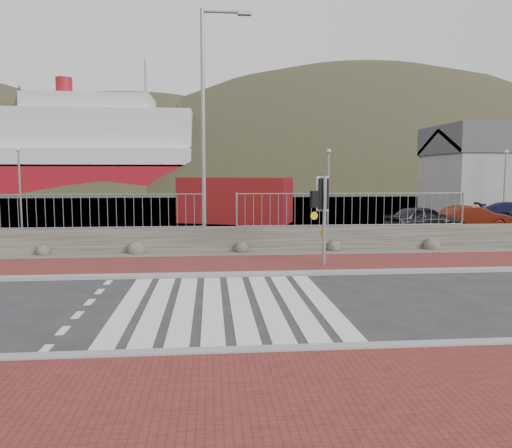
{
  "coord_description": "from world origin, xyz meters",
  "views": [
    {
      "loc": [
        -0.32,
        -10.54,
        2.84
      ],
      "look_at": [
        0.92,
        3.0,
        1.45
      ],
      "focal_mm": 35.0,
      "sensor_mm": 36.0,
      "label": 1
    }
  ],
  "objects": [
    {
      "name": "stone_wall",
      "position": [
        0.0,
        7.3,
        0.45
      ],
      "size": [
        40.0,
        0.6,
        0.9
      ],
      "primitive_type": "cube",
      "color": "#48443B",
      "rests_on": "ground"
    },
    {
      "name": "ferry",
      "position": [
        -24.65,
        67.9,
        5.36
      ],
      "size": [
        50.0,
        16.0,
        20.0
      ],
      "color": "maroon",
      "rests_on": "ground"
    },
    {
      "name": "traffic_signal_far",
      "position": [
        3.03,
        4.03,
        2.0
      ],
      "size": [
        0.68,
        0.36,
        2.76
      ],
      "rotation": [
        0.0,
        0.0,
        3.41
      ],
      "color": "gray",
      "rests_on": "ground"
    },
    {
      "name": "streetlight",
      "position": [
        -0.42,
        8.1,
        4.9
      ],
      "size": [
        1.85,
        0.24,
        8.72
      ],
      "rotation": [
        0.0,
        0.0,
        0.0
      ],
      "color": "gray",
      "rests_on": "ground"
    },
    {
      "name": "water",
      "position": [
        0.0,
        62.9,
        0.0
      ],
      "size": [
        220.0,
        50.0,
        0.05
      ],
      "primitive_type": "cube",
      "color": "#3F4C54",
      "rests_on": "ground"
    },
    {
      "name": "car_a",
      "position": [
        9.92,
        12.64,
        0.63
      ],
      "size": [
        3.94,
        2.27,
        1.26
      ],
      "primitive_type": "imported",
      "rotation": [
        0.0,
        0.0,
        1.8
      ],
      "color": "black",
      "rests_on": "ground"
    },
    {
      "name": "zebra_crossing",
      "position": [
        -0.0,
        0.0,
        0.01
      ],
      "size": [
        4.62,
        5.6,
        0.01
      ],
      "color": "silver",
      "rests_on": "ground"
    },
    {
      "name": "sidewalk_far",
      "position": [
        0.0,
        4.5,
        0.04
      ],
      "size": [
        40.0,
        3.0,
        0.08
      ],
      "primitive_type": "cube",
      "color": "maroon",
      "rests_on": "ground"
    },
    {
      "name": "ground",
      "position": [
        0.0,
        0.0,
        0.0
      ],
      "size": [
        220.0,
        220.0,
        0.0
      ],
      "primitive_type": "plane",
      "color": "#28282B",
      "rests_on": "ground"
    },
    {
      "name": "shipping_container",
      "position": [
        1.08,
        18.02,
        1.3
      ],
      "size": [
        6.74,
        4.62,
        2.59
      ],
      "primitive_type": "cube",
      "rotation": [
        0.0,
        0.0,
        -0.36
      ],
      "color": "maroon",
      "rests_on": "ground"
    },
    {
      "name": "kerb_far",
      "position": [
        0.0,
        3.0,
        0.05
      ],
      "size": [
        40.0,
        0.25,
        0.12
      ],
      "primitive_type": "cube",
      "color": "gray",
      "rests_on": "ground"
    },
    {
      "name": "car_b",
      "position": [
        12.78,
        13.31,
        0.6
      ],
      "size": [
        3.73,
        1.47,
        1.21
      ],
      "primitive_type": "imported",
      "rotation": [
        0.0,
        0.0,
        1.62
      ],
      "color": "#58180C",
      "rests_on": "ground"
    },
    {
      "name": "quay",
      "position": [
        0.0,
        27.9,
        0.0
      ],
      "size": [
        120.0,
        40.0,
        0.5
      ],
      "primitive_type": "cube",
      "color": "#4C4C4F",
      "rests_on": "ground"
    },
    {
      "name": "railing",
      "position": [
        0.0,
        7.15,
        1.82
      ],
      "size": [
        18.07,
        0.07,
        1.22
      ],
      "color": "gray",
      "rests_on": "stone_wall"
    },
    {
      "name": "sidewalk_near",
      "position": [
        0.0,
        -5.0,
        0.04
      ],
      "size": [
        40.0,
        4.0,
        0.08
      ],
      "primitive_type": "cube",
      "color": "maroon",
      "rests_on": "ground"
    },
    {
      "name": "gravel_strip",
      "position": [
        0.0,
        6.5,
        0.03
      ],
      "size": [
        40.0,
        1.5,
        0.06
      ],
      "primitive_type": "cube",
      "color": "#59544C",
      "rests_on": "ground"
    },
    {
      "name": "kerb_near",
      "position": [
        0.0,
        -3.0,
        0.05
      ],
      "size": [
        40.0,
        0.25,
        0.12
      ],
      "primitive_type": "cube",
      "color": "gray",
      "rests_on": "ground"
    },
    {
      "name": "hills_backdrop",
      "position": [
        6.74,
        87.9,
        -23.05
      ],
      "size": [
        254.0,
        90.0,
        100.0
      ],
      "color": "#2B331E",
      "rests_on": "ground"
    }
  ]
}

